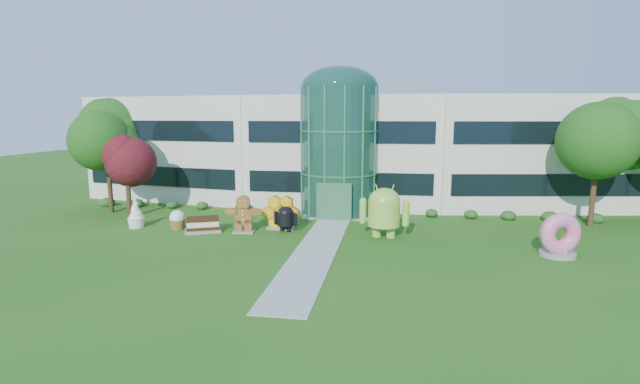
% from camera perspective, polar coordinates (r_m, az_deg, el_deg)
% --- Properties ---
extents(ground, '(140.00, 140.00, 0.00)m').
position_cam_1_polar(ground, '(25.82, -0.89, -7.90)').
color(ground, '#215114').
rests_on(ground, ground).
extents(building, '(46.00, 15.00, 9.30)m').
position_cam_1_polar(building, '(42.60, 3.34, 5.31)').
color(building, beige).
rests_on(building, ground).
extents(atrium, '(6.00, 6.00, 9.80)m').
position_cam_1_polar(atrium, '(36.63, 2.38, 5.05)').
color(atrium, '#194738').
rests_on(atrium, ground).
extents(walkway, '(2.40, 20.00, 0.04)m').
position_cam_1_polar(walkway, '(27.71, -0.16, -6.64)').
color(walkway, '#9E9E93').
rests_on(walkway, ground).
extents(tree_red, '(4.00, 4.00, 6.00)m').
position_cam_1_polar(tree_red, '(37.74, -22.61, 1.56)').
color(tree_red, '#3F0C14').
rests_on(tree_red, ground).
extents(trees_backdrop, '(52.00, 8.00, 8.40)m').
position_cam_1_polar(trees_backdrop, '(37.68, 2.55, 4.10)').
color(trees_backdrop, '#234F13').
rests_on(trees_backdrop, ground).
extents(android_green, '(3.56, 2.62, 3.74)m').
position_cam_1_polar(android_green, '(29.59, 7.90, -2.01)').
color(android_green, '#8FC23E').
rests_on(android_green, ground).
extents(android_black, '(2.00, 1.58, 2.01)m').
position_cam_1_polar(android_black, '(31.05, -4.29, -3.04)').
color(android_black, black).
rests_on(android_black, ground).
extents(donut, '(2.61, 1.79, 2.47)m').
position_cam_1_polar(donut, '(28.73, 27.33, -4.62)').
color(donut, '#E0558A').
rests_on(donut, ground).
extents(gingerbread, '(2.84, 1.38, 2.53)m').
position_cam_1_polar(gingerbread, '(31.02, -9.41, -2.66)').
color(gingerbread, brown).
rests_on(gingerbread, ground).
extents(ice_cream_sandwich, '(2.59, 1.98, 1.03)m').
position_cam_1_polar(ice_cream_sandwich, '(31.78, -14.22, -3.91)').
color(ice_cream_sandwich, black).
rests_on(ice_cream_sandwich, ground).
extents(honeycomb, '(2.68, 0.96, 2.11)m').
position_cam_1_polar(honeycomb, '(31.63, -4.86, -2.72)').
color(honeycomb, yellow).
rests_on(honeycomb, ground).
extents(froyo, '(1.45, 1.45, 2.08)m').
position_cam_1_polar(froyo, '(34.46, -21.74, -2.38)').
color(froyo, white).
rests_on(froyo, ground).
extents(cupcake, '(1.11, 1.11, 1.34)m').
position_cam_1_polar(cupcake, '(33.04, -17.15, -3.27)').
color(cupcake, white).
rests_on(cupcake, ground).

